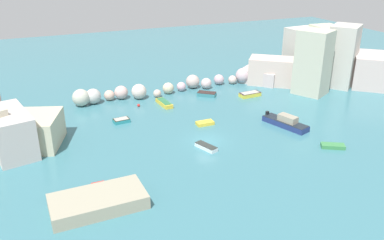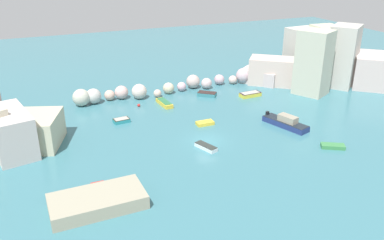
{
  "view_description": "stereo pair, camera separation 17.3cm",
  "coord_description": "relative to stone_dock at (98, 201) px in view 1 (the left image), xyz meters",
  "views": [
    {
      "loc": [
        -20.11,
        -42.5,
        22.78
      ],
      "look_at": [
        0.0,
        4.88,
        1.0
      ],
      "focal_mm": 37.74,
      "sensor_mm": 36.0,
      "label": 1
    },
    {
      "loc": [
        -19.95,
        -42.57,
        22.78
      ],
      "look_at": [
        0.0,
        4.88,
        1.0
      ],
      "focal_mm": 37.74,
      "sensor_mm": 36.0,
      "label": 2
    }
  ],
  "objects": [
    {
      "name": "moored_boat_4",
      "position": [
        7.02,
        19.47,
        -0.38
      ],
      "size": [
        2.38,
        1.59,
        0.57
      ],
      "rotation": [
        0.0,
        0.0,
        0.1
      ],
      "color": "teal",
      "rests_on": "cove_water"
    },
    {
      "name": "moored_boat_1",
      "position": [
        14.67,
        7.17,
        -0.41
      ],
      "size": [
        2.08,
        3.24,
        0.53
      ],
      "rotation": [
        0.0,
        0.0,
        1.93
      ],
      "color": "white",
      "rests_on": "cove_water"
    },
    {
      "name": "moored_boat_5",
      "position": [
        27.8,
        9.13,
        -0.07
      ],
      "size": [
        3.89,
        7.02,
        1.7
      ],
      "rotation": [
        0.0,
        0.0,
        5.03
      ],
      "color": "navy",
      "rests_on": "cove_water"
    },
    {
      "name": "moored_boat_3",
      "position": [
        0.62,
        1.58,
        -0.37
      ],
      "size": [
        1.38,
        4.24,
        0.61
      ],
      "rotation": [
        0.0,
        0.0,
        1.56
      ],
      "color": "red",
      "rests_on": "cove_water"
    },
    {
      "name": "moored_boat_6",
      "position": [
        17.67,
        14.06,
        -0.44
      ],
      "size": [
        2.44,
        1.32,
        0.48
      ],
      "rotation": [
        0.0,
        0.0,
        6.28
      ],
      "color": "yellow",
      "rests_on": "cove_water"
    },
    {
      "name": "channel_buoy",
      "position": [
        11.01,
        24.56,
        -0.45
      ],
      "size": [
        0.46,
        0.46,
        0.46
      ],
      "primitive_type": "sphere",
      "color": "red",
      "rests_on": "cove_water"
    },
    {
      "name": "moored_boat_8",
      "position": [
        23.0,
        24.94,
        -0.35
      ],
      "size": [
        3.38,
        3.18,
        0.66
      ],
      "rotation": [
        0.0,
        0.0,
        5.59
      ],
      "color": "teal",
      "rests_on": "cove_water"
    },
    {
      "name": "stone_dock",
      "position": [
        0.0,
        0.0,
        0.0
      ],
      "size": [
        9.04,
        4.87,
        1.35
      ],
      "primitive_type": "cube",
      "rotation": [
        0.0,
        0.0,
        0.03
      ],
      "color": "#A29C84",
      "rests_on": "ground"
    },
    {
      "name": "moored_boat_0",
      "position": [
        29.61,
        21.92,
        -0.31
      ],
      "size": [
        3.68,
        1.77,
        0.7
      ],
      "rotation": [
        0.0,
        0.0,
        3.2
      ],
      "color": "yellow",
      "rests_on": "cove_water"
    },
    {
      "name": "moored_boat_2",
      "position": [
        29.34,
        1.28,
        -0.44
      ],
      "size": [
        3.08,
        2.47,
        0.47
      ],
      "rotation": [
        0.0,
        0.0,
        5.76
      ],
      "color": "#3C8649",
      "rests_on": "cove_water"
    },
    {
      "name": "rock_breakwater",
      "position": [
        17.41,
        28.91,
        0.48
      ],
      "size": [
        34.09,
        4.13,
        2.78
      ],
      "color": "beige",
      "rests_on": "ground"
    },
    {
      "name": "moored_boat_7",
      "position": [
        14.95,
        23.65,
        -0.34
      ],
      "size": [
        1.63,
        4.19,
        0.7
      ],
      "rotation": [
        0.0,
        0.0,
        1.66
      ],
      "color": "yellow",
      "rests_on": "cove_water"
    },
    {
      "name": "cliff_headland_right",
      "position": [
        45.56,
        23.13,
        3.48
      ],
      "size": [
        27.62,
        20.23,
        10.85
      ],
      "color": "beige",
      "rests_on": "ground"
    },
    {
      "name": "cove_water",
      "position": [
        15.71,
        9.25,
        -0.68
      ],
      "size": [
        160.0,
        160.0,
        0.0
      ],
      "primitive_type": "plane",
      "color": "teal",
      "rests_on": "ground"
    }
  ]
}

